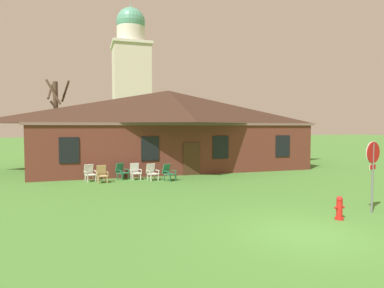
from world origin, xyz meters
The scene contains 12 objects.
ground_plane centered at (0.00, 0.00, 0.00)m, with size 200.00×200.00×0.00m, color #477F33.
brick_building centered at (0.00, 17.29, 3.02)m, with size 19.55×10.40×5.92m.
dome_tower centered at (-0.22, 38.05, 9.22)m, with size 5.18×5.18×20.09m.
stop_sign centered at (3.70, 1.29, 1.83)m, with size 0.79×0.23×2.59m.
lawn_chair_by_porch centered at (-5.94, 11.67, 0.50)m, with size 0.75×0.80×0.96m.
lawn_chair_near_door centered at (-5.30, 10.98, 0.50)m, with size 0.69×0.72×0.96m.
lawn_chair_left_end centered at (-4.14, 11.83, 0.50)m, with size 0.85×0.87×0.96m.
lawn_chair_middle centered at (-3.38, 11.53, 0.50)m, with size 0.69×0.72×0.96m.
lawn_chair_right_end centered at (-2.49, 10.97, 0.50)m, with size 0.74×0.79×0.96m.
lawn_chair_far_side centered at (-1.60, 10.51, 0.50)m, with size 0.83×0.86×0.96m.
bare_tree_beside_building centered at (-8.23, 18.50, 3.61)m, with size 1.71×1.82×6.55m.
fire_hydrant centered at (1.98, 0.94, 0.38)m, with size 0.36×0.28×0.79m.
Camera 1 is at (-6.01, -8.04, 3.10)m, focal length 31.09 mm.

